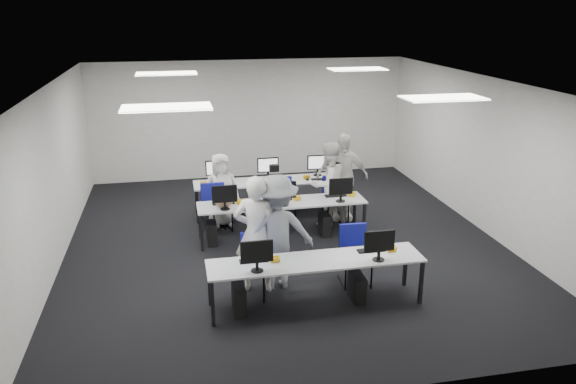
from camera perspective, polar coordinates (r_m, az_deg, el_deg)
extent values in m
plane|color=black|center=(10.73, -0.39, -5.06)|extent=(9.00, 9.00, 0.00)
plane|color=white|center=(9.92, -0.43, 11.03)|extent=(9.00, 9.00, 0.00)
cube|color=silver|center=(14.55, -3.89, 7.39)|extent=(8.00, 0.02, 3.00)
cube|color=silver|center=(6.16, 7.86, -8.60)|extent=(8.00, 0.02, 3.00)
cube|color=silver|center=(10.26, -22.89, 1.23)|extent=(0.02, 9.00, 3.00)
cube|color=silver|center=(11.66, 19.30, 3.59)|extent=(0.02, 9.00, 3.00)
cube|color=white|center=(7.76, -12.25, 8.41)|extent=(1.20, 0.60, 0.02)
cube|color=white|center=(8.69, 15.47, 9.21)|extent=(1.20, 0.60, 0.02)
cube|color=white|center=(11.73, -12.24, 11.70)|extent=(1.20, 0.60, 0.02)
cube|color=white|center=(12.36, 7.06, 12.30)|extent=(1.20, 0.60, 0.02)
cube|color=silver|center=(8.31, 2.85, -7.01)|extent=(3.20, 0.70, 0.03)
cube|color=black|center=(8.00, -7.67, -11.19)|extent=(0.05, 0.05, 0.70)
cube|color=black|center=(8.52, -7.98, -9.22)|extent=(0.05, 0.05, 0.70)
cube|color=black|center=(8.71, 13.37, -8.95)|extent=(0.05, 0.05, 0.70)
cube|color=black|center=(9.19, 11.82, -7.30)|extent=(0.05, 0.05, 0.70)
cube|color=silver|center=(10.65, -0.61, -1.11)|extent=(3.20, 0.70, 0.03)
cube|color=black|center=(10.34, -8.76, -4.13)|extent=(0.05, 0.05, 0.70)
cube|color=black|center=(10.90, -8.94, -2.94)|extent=(0.05, 0.05, 0.70)
cube|color=black|center=(10.90, 7.74, -2.88)|extent=(0.05, 0.05, 0.70)
cube|color=black|center=(11.43, 6.76, -1.81)|extent=(0.05, 0.05, 0.70)
cube|color=silver|center=(11.96, -1.89, 1.09)|extent=(3.20, 0.70, 0.03)
cube|color=black|center=(11.64, -9.16, -1.53)|extent=(0.05, 0.05, 0.70)
cube|color=black|center=(12.21, -9.30, -0.58)|extent=(0.05, 0.05, 0.70)
cube|color=black|center=(12.14, 5.60, -0.53)|extent=(0.05, 0.05, 0.70)
cube|color=black|center=(12.69, 4.81, 0.33)|extent=(0.05, 0.05, 0.70)
cube|color=#0D2AB1|center=(7.85, -3.19, -6.06)|extent=(0.46, 0.04, 0.32)
cube|color=black|center=(8.26, -3.49, -6.98)|extent=(0.42, 0.14, 0.02)
ellipsoid|color=black|center=(8.30, -1.43, -6.76)|extent=(0.07, 0.10, 0.04)
cube|color=black|center=(8.35, -5.00, -10.81)|extent=(0.18, 0.40, 0.42)
cube|color=white|center=(8.28, 9.27, -4.95)|extent=(0.46, 0.04, 0.32)
cube|color=black|center=(8.67, 8.43, -5.88)|extent=(0.42, 0.14, 0.02)
ellipsoid|color=black|center=(8.77, 10.29, -5.64)|extent=(0.07, 0.10, 0.04)
cube|color=black|center=(8.70, 7.01, -9.60)|extent=(0.18, 0.40, 0.42)
cube|color=white|center=(10.24, -6.47, -0.19)|extent=(0.46, 0.04, 0.32)
cube|color=black|center=(10.63, -6.58, -1.13)|extent=(0.42, 0.14, 0.02)
ellipsoid|color=black|center=(10.66, -4.98, -0.98)|extent=(0.07, 0.10, 0.04)
cube|color=black|center=(10.68, -7.75, -4.15)|extent=(0.18, 0.40, 0.42)
cube|color=white|center=(10.38, -0.42, 0.20)|extent=(0.46, 0.04, 0.32)
cube|color=black|center=(10.77, -0.75, -0.74)|extent=(0.42, 0.14, 0.02)
ellipsoid|color=black|center=(10.83, 0.81, -0.59)|extent=(0.07, 0.10, 0.04)
cube|color=black|center=(10.79, -1.90, -3.73)|extent=(0.18, 0.40, 0.42)
cube|color=white|center=(10.64, 5.40, 0.57)|extent=(0.46, 0.04, 0.32)
cube|color=black|center=(11.02, 4.87, -0.36)|extent=(0.42, 0.14, 0.02)
ellipsoid|color=black|center=(11.11, 6.36, -0.22)|extent=(0.07, 0.10, 0.04)
cube|color=black|center=(11.01, 3.75, -3.29)|extent=(0.18, 0.40, 0.42)
cube|color=white|center=(11.92, -7.28, 2.46)|extent=(0.46, 0.04, 0.32)
cube|color=black|center=(11.69, -7.10, 0.68)|extent=(0.42, 0.14, 0.02)
ellipsoid|color=black|center=(11.67, -8.56, 0.62)|extent=(0.07, 0.10, 0.04)
cube|color=black|center=(12.02, -5.87, -1.46)|extent=(0.18, 0.40, 0.42)
cube|color=white|center=(12.04, -2.05, 2.77)|extent=(0.46, 0.04, 0.32)
cube|color=black|center=(11.82, -1.78, 1.01)|extent=(0.42, 0.14, 0.02)
ellipsoid|color=black|center=(11.77, -3.22, 0.96)|extent=(0.07, 0.10, 0.04)
cube|color=black|center=(12.16, -0.71, -1.11)|extent=(0.18, 0.40, 0.42)
cube|color=white|center=(12.26, 3.03, 3.05)|extent=(0.46, 0.04, 0.32)
cube|color=black|center=(12.05, 3.38, 1.33)|extent=(0.42, 0.14, 0.02)
ellipsoid|color=black|center=(11.97, 2.00, 1.28)|extent=(0.07, 0.10, 0.04)
cube|color=black|center=(12.40, 4.29, -0.76)|extent=(0.18, 0.40, 0.42)
cube|color=navy|center=(8.69, -3.62, -7.54)|extent=(0.58, 0.57, 0.06)
cube|color=navy|center=(8.76, -3.40, -5.34)|extent=(0.43, 0.19, 0.38)
cube|color=navy|center=(9.09, 6.86, -6.41)|extent=(0.49, 0.47, 0.06)
cube|color=navy|center=(9.16, 6.58, -4.31)|extent=(0.44, 0.08, 0.38)
cube|color=navy|center=(11.23, -6.91, -1.78)|extent=(0.47, 0.45, 0.06)
cube|color=navy|center=(11.32, -7.20, -0.34)|extent=(0.39, 0.12, 0.33)
cube|color=navy|center=(11.29, -0.58, -1.10)|extent=(0.49, 0.47, 0.07)
cube|color=navy|center=(11.40, -0.77, 0.61)|extent=(0.46, 0.06, 0.39)
cube|color=navy|center=(11.50, 4.84, -0.87)|extent=(0.48, 0.46, 0.06)
cube|color=navy|center=(11.60, 4.60, 0.77)|extent=(0.45, 0.06, 0.38)
cube|color=navy|center=(11.40, -7.67, -1.07)|extent=(0.49, 0.47, 0.07)
cube|color=navy|center=(11.10, -7.67, -0.06)|extent=(0.46, 0.07, 0.39)
cube|color=navy|center=(11.59, -0.83, -0.83)|extent=(0.55, 0.54, 0.06)
cube|color=navy|center=(11.34, -0.34, 0.12)|extent=(0.41, 0.18, 0.36)
cube|color=navy|center=(11.91, 4.54, -0.35)|extent=(0.52, 0.50, 0.06)
cube|color=navy|center=(11.64, 4.62, 0.53)|extent=(0.42, 0.14, 0.36)
ellipsoid|color=#A57A55|center=(10.40, -6.55, -0.76)|extent=(0.40, 0.30, 0.30)
imported|color=silver|center=(8.65, -3.24, -4.31)|extent=(0.78, 0.62, 1.88)
imported|color=silver|center=(11.33, 4.11, 0.82)|extent=(1.02, 0.92, 1.72)
imported|color=silver|center=(11.36, -6.79, 0.19)|extent=(0.79, 0.58, 1.50)
imported|color=silver|center=(11.63, 5.52, 1.55)|extent=(1.13, 0.61, 1.83)
imported|color=slate|center=(8.76, -1.16, -4.10)|extent=(1.20, 0.69, 1.85)
cube|color=black|center=(8.60, -1.42, 2.45)|extent=(0.14, 0.18, 0.10)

